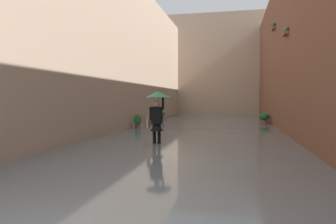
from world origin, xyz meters
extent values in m
plane|color=#605B56|center=(0.00, -14.27, 0.00)|extent=(71.37, 71.37, 0.00)
cube|color=slate|center=(0.00, -14.27, 0.04)|extent=(8.79, 34.55, 0.09)
cube|color=brown|center=(-4.89, -14.27, 4.32)|extent=(1.80, 32.55, 8.64)
cube|color=brown|center=(-3.89, -12.32, 4.63)|extent=(0.20, 0.70, 0.18)
ellipsoid|color=#428947|center=(-3.89, -12.32, 4.79)|extent=(0.28, 0.76, 0.24)
cube|color=brown|center=(-3.89, -16.89, 5.85)|extent=(0.20, 0.70, 0.18)
ellipsoid|color=#23602D|center=(-3.89, -16.89, 6.01)|extent=(0.28, 0.76, 0.24)
cube|color=tan|center=(4.89, -14.27, 4.38)|extent=(1.80, 32.55, 8.76)
cube|color=tan|center=(0.00, -29.45, 5.09)|extent=(11.59, 1.80, 10.18)
cube|color=#2D2319|center=(1.14, -8.46, 0.05)|extent=(0.11, 0.24, 0.10)
cylinder|color=black|center=(1.14, -8.46, 0.46)|extent=(0.12, 0.12, 0.71)
cube|color=#2D2319|center=(0.96, -8.46, 0.05)|extent=(0.11, 0.24, 0.10)
cylinder|color=black|center=(0.96, -8.46, 0.46)|extent=(0.12, 0.12, 0.71)
cube|color=black|center=(1.05, -8.46, 1.12)|extent=(0.38, 0.22, 0.61)
cone|color=black|center=(1.05, -8.46, 0.69)|extent=(0.50, 0.50, 0.28)
sphere|color=#DBB293|center=(1.05, -8.46, 1.53)|extent=(0.22, 0.22, 0.22)
cylinder|color=black|center=(0.82, -8.46, 1.55)|extent=(0.08, 0.08, 0.44)
cylinder|color=black|center=(1.28, -8.46, 1.19)|extent=(0.08, 0.08, 0.48)
cylinder|color=black|center=(0.99, -8.46, 1.65)|extent=(0.02, 0.02, 0.46)
cone|color=#338C4C|center=(0.99, -8.46, 1.88)|extent=(0.95, 0.95, 0.22)
cylinder|color=black|center=(0.99, -8.46, 2.02)|extent=(0.01, 0.01, 0.08)
cube|color=beige|center=(1.36, -8.44, 0.83)|extent=(0.06, 0.28, 0.32)
torus|color=beige|center=(1.36, -8.44, 1.11)|extent=(0.02, 0.30, 0.30)
cylinder|color=#66605B|center=(3.71, -19.95, 0.16)|extent=(0.43, 0.43, 0.31)
torus|color=#56524E|center=(3.71, -19.95, 0.31)|extent=(0.46, 0.46, 0.04)
ellipsoid|color=#387F3D|center=(3.71, -19.95, 0.59)|extent=(0.68, 0.68, 0.56)
cylinder|color=brown|center=(3.64, -14.23, 0.12)|extent=(0.30, 0.30, 0.24)
torus|color=brown|center=(3.64, -14.23, 0.24)|extent=(0.33, 0.33, 0.04)
ellipsoid|color=#2D7033|center=(3.64, -14.23, 0.55)|extent=(0.41, 0.41, 0.61)
cylinder|color=#66605B|center=(-3.67, -19.22, 0.13)|extent=(0.39, 0.39, 0.27)
torus|color=#56524E|center=(-3.67, -19.22, 0.27)|extent=(0.42, 0.42, 0.04)
ellipsoid|color=#23602D|center=(-3.67, -19.22, 0.52)|extent=(0.57, 0.57, 0.49)
cylinder|color=brown|center=(3.45, -18.59, 0.18)|extent=(0.33, 0.33, 0.37)
torus|color=brown|center=(3.45, -18.59, 0.37)|extent=(0.37, 0.37, 0.04)
ellipsoid|color=#2D7033|center=(3.45, -18.59, 0.60)|extent=(0.45, 0.45, 0.47)
cylinder|color=brown|center=(-3.55, -18.19, 0.17)|extent=(0.40, 0.40, 0.33)
torus|color=brown|center=(-3.55, -18.19, 0.33)|extent=(0.43, 0.43, 0.04)
ellipsoid|color=#23602D|center=(-3.55, -18.19, 0.57)|extent=(0.59, 0.59, 0.48)
camera|label=1|loc=(-1.74, 2.39, 1.74)|focal=33.06mm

